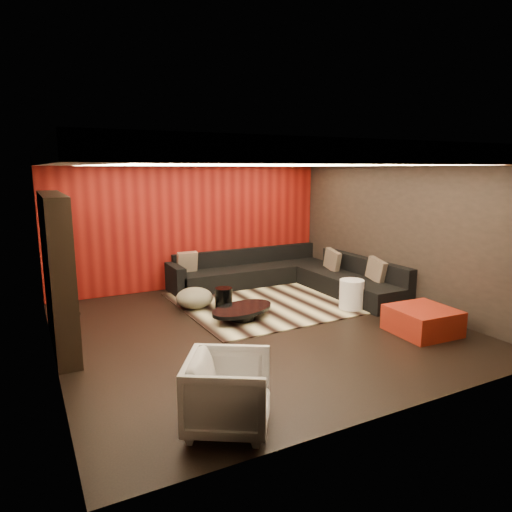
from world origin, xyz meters
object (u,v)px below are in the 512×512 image
armchair (228,393)px  white_side_table (351,295)px  orange_ottoman (422,321)px  sectional_sofa (288,276)px  drum_stool (224,298)px  coffee_table (242,313)px

armchair → white_side_table: bearing=-23.5°
orange_ottoman → sectional_sofa: size_ratio=0.25×
white_side_table → sectional_sofa: sectional_sofa is taller
drum_stool → sectional_sofa: sectional_sofa is taller
armchair → drum_stool: bearing=8.7°
coffee_table → orange_ottoman: bearing=-39.5°
orange_ottoman → armchair: 3.91m
drum_stool → sectional_sofa: (1.81, 0.70, 0.06)m
coffee_table → drum_stool: size_ratio=3.28×
drum_stool → white_side_table: 2.33m
coffee_table → drum_stool: 0.74m
drum_stool → armchair: size_ratio=0.45×
white_side_table → armchair: (-3.57, -2.51, 0.10)m
armchair → sectional_sofa: 5.44m
orange_ottoman → drum_stool: bearing=131.2°
armchair → coffee_table: bearing=3.3°
drum_stool → sectional_sofa: bearing=21.2°
coffee_table → sectional_sofa: size_ratio=0.33×
white_side_table → armchair: 4.36m
armchair → sectional_sofa: sectional_sofa is taller
drum_stool → armchair: bearing=-112.8°
coffee_table → armchair: size_ratio=1.48×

